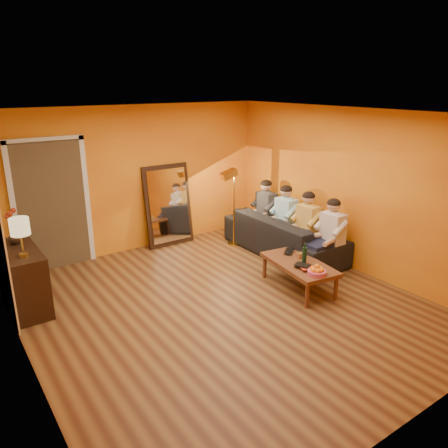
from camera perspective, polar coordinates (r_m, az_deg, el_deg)
room_shell at (r=5.96m, az=-2.05°, el=1.82°), size 5.00×5.50×2.60m
doorway_recess at (r=7.69m, az=-21.76°, el=2.35°), size 1.06×0.30×2.10m
door_jamb_left at (r=7.48m, az=-25.75°, el=1.40°), size 0.08×0.06×2.20m
door_jamb_right at (r=7.72m, az=-17.45°, el=2.87°), size 0.08×0.06×2.20m
door_header at (r=7.38m, az=-22.51°, el=10.16°), size 1.22×0.06×0.08m
mirror_frame at (r=8.26m, az=-7.32°, el=2.46°), size 0.92×0.27×1.51m
mirror_glass at (r=8.22m, az=-7.19°, el=2.40°), size 0.78×0.21×1.35m
sideboard at (r=6.57m, az=-24.67°, el=-6.45°), size 0.44×1.18×0.85m
table_lamp at (r=6.06m, az=-24.97°, el=-1.60°), size 0.24×0.24×0.51m
sofa at (r=7.90m, az=7.78°, el=-1.42°), size 2.39×0.94×0.70m
coffee_table at (r=6.67m, az=9.68°, el=-6.62°), size 0.78×1.29×0.42m
floor_lamp at (r=8.13m, az=1.32°, el=2.06°), size 0.34×0.29×1.44m
dog at (r=7.53m, az=10.18°, el=-2.92°), size 0.37×0.54×0.61m
person_far_left at (r=7.25m, az=13.95°, el=-1.43°), size 0.70×0.44×1.22m
person_mid_left at (r=7.60m, az=10.87°, el=-0.30°), size 0.70×0.44×1.22m
person_mid_right at (r=7.97m, az=8.07°, el=0.72°), size 0.70×0.44×1.22m
person_far_right at (r=8.37m, az=5.53°, el=1.66°), size 0.70×0.44×1.22m
fruit_bowl at (r=6.20m, az=12.06°, el=-5.80°), size 0.26×0.26×0.16m
wine_bottle at (r=6.53m, az=10.47°, el=-3.74°), size 0.07×0.07×0.31m
tumbler at (r=6.73m, az=9.82°, el=-4.06°), size 0.11×0.11×0.09m
laptop at (r=6.93m, az=8.84°, el=-3.61°), size 0.36×0.34×0.02m
book_lower at (r=6.33m, az=9.88°, el=-5.82°), size 0.20×0.24×0.02m
book_mid at (r=6.34m, az=9.89°, el=-5.61°), size 0.26×0.30×0.02m
book_upper at (r=6.31m, az=9.96°, el=-5.53°), size 0.22×0.25×0.02m
vase at (r=6.62m, az=-25.68°, el=-1.54°), size 0.19×0.19×0.19m
flowers at (r=6.54m, az=-26.01°, el=0.75°), size 0.17×0.17×0.51m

